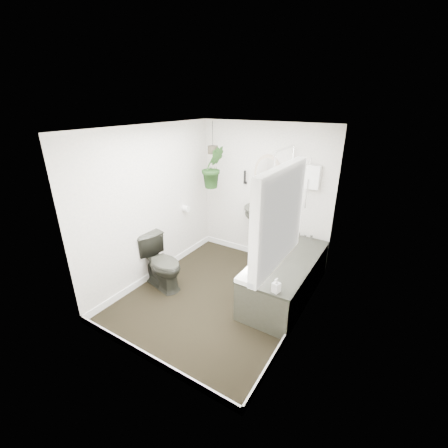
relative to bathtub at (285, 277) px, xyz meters
The scene contains 22 objects.
floor 0.99m from the bathtub, 147.99° to the right, with size 2.30×2.80×0.02m, color black.
ceiling 2.23m from the bathtub, 147.99° to the right, with size 2.30×2.80×0.02m, color white.
wall_back 1.49m from the bathtub, 131.32° to the left, with size 2.30×0.02×2.30m, color silver.
wall_front 2.24m from the bathtub, 112.73° to the right, with size 2.30×0.02×2.30m, color silver.
wall_left 2.20m from the bathtub, 165.69° to the right, with size 0.02×2.80×2.30m, color silver.
wall_right 1.06m from the bathtub, 54.25° to the right, with size 0.02×2.80×2.30m, color silver.
skirting 0.97m from the bathtub, 147.99° to the right, with size 2.30×2.80×0.10m, color white.
bathtub is the anchor object (origin of this frame).
bath_screen 1.15m from the bathtub, 123.96° to the left, with size 0.04×0.72×1.40m, color silver, non-canonical shape.
shower_box 1.51m from the bathtub, 90.00° to the left, with size 0.20×0.10×0.35m, color white.
oval_mirror 1.66m from the bathtub, 130.34° to the left, with size 0.46×0.03×0.62m, color tan.
wall_sconce 1.81m from the bathtub, 142.94° to the left, with size 0.04×0.04×0.22m, color black.
toilet_roll_holder 2.01m from the bathtub, behind, with size 0.11×0.11×0.11m, color white.
window_recess 1.84m from the bathtub, 76.41° to the right, with size 0.08×1.00×0.90m, color white.
window_sill 1.54m from the bathtub, 79.61° to the right, with size 0.18×1.00×0.04m, color white.
window_blinds 1.83m from the bathtub, 78.46° to the right, with size 0.01×0.86×0.76m, color white.
toilet 1.81m from the bathtub, 156.22° to the right, with size 0.43×0.76×0.77m, color #282922.
pedestal_sink 1.05m from the bathtub, 135.55° to the left, with size 0.58×0.49×0.99m, color #282922, non-canonical shape.
sill_plant 1.43m from the bathtub, 75.21° to the right, with size 0.22×0.19×0.25m, color black.
hanging_plant 2.04m from the bathtub, 163.30° to the left, with size 0.37×0.30×0.67m, color black.
soap_bottle 0.89m from the bathtub, 78.39° to the right, with size 0.08×0.08×0.18m, color black.
hanging_pot 2.23m from the bathtub, 163.30° to the left, with size 0.16×0.16×0.12m, color #2A251B.
Camera 1 is at (1.95, -3.01, 2.59)m, focal length 24.00 mm.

